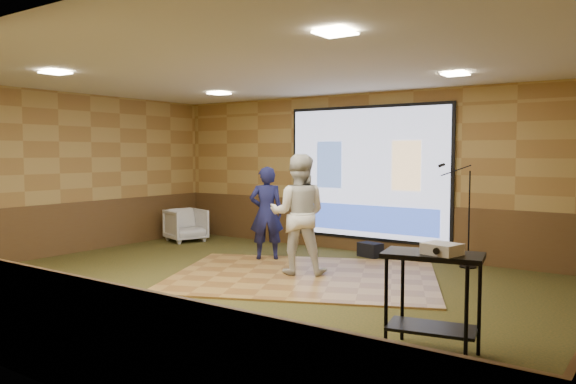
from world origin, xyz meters
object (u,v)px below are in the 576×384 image
Objects in this scene: projector at (442,249)px; duffel_bag at (370,250)px; projector_screen at (367,174)px; banquet_chair at (186,225)px; player_left at (266,213)px; player_right at (298,214)px; dance_floor at (304,276)px; mic_stand at (465,237)px; av_table at (432,283)px.

duffel_bag is (-2.80, 4.11, -0.88)m from projector.
projector_screen is 4.37× the size of banquet_chair.
player_right reaches higher than player_left.
projector is 0.76× the size of duffel_bag.
banquet_chair is 4.08m from duffel_bag.
dance_floor is 2.29× the size of mic_stand.
dance_floor is 4.22m from banquet_chair.
projector_screen is at bearing 138.43° from projector.
dance_floor is 4.12× the size of av_table.
projector reaches higher than duffel_bag.
dance_floor is at bearing -91.93° from duffel_bag.
mic_stand is at bearing -8.03° from projector_screen.
player_left is 2.13× the size of banquet_chair.
banquet_chair is (-3.95, 1.43, 0.33)m from dance_floor.
av_table is 7.55m from banquet_chair.
player_right reaches higher than banquet_chair.
player_left is at bearing -121.91° from projector_screen.
projector_screen is 10.68× the size of projector.
player_left is (-1.06, -1.70, -0.64)m from projector_screen.
av_table is 0.55× the size of mic_stand.
duffel_bag is at bearing -124.02° from player_right.
player_left reaches higher than projector.
av_table is (4.03, -2.73, -0.17)m from player_left.
projector_screen is 2.84m from dance_floor.
av_table is (2.77, -2.00, 0.65)m from dance_floor.
projector_screen reaches higher than banquet_chair.
banquet_chair is 1.85× the size of duffel_bag.
projector reaches higher than banquet_chair.
banquet_chair is (-6.72, 3.43, -0.32)m from av_table.
projector_screen is 2.11m from player_left.
projector_screen is at bearing 94.77° from dance_floor.
dance_floor is 2.82m from mic_stand.
player_right is 2.17m from duffel_bag.
player_right is 2.41× the size of banquet_chair.
projector is (0.10, -0.04, 0.34)m from av_table.
banquet_chair reaches higher than dance_floor.
player_right is (1.12, -0.66, 0.11)m from player_left.
dance_floor is at bearing -128.40° from mic_stand.
mic_stand is (1.75, 2.15, 0.48)m from dance_floor.
projector is at bearing -55.53° from projector_screen.
dance_floor is 2.43× the size of player_left.
player_left is at bearing -58.39° from player_right.
av_table is at bearing -35.90° from dance_floor.
player_left reaches higher than av_table.
player_right is at bearing 110.68° from player_left.
banquet_chair is (-3.75, -1.00, -1.13)m from projector_screen.
projector_screen is at bearing -116.49° from player_right.
projector_screen is 3.49× the size of av_table.
player_left is 4.97m from projector.
projector is 7.68m from banquet_chair.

